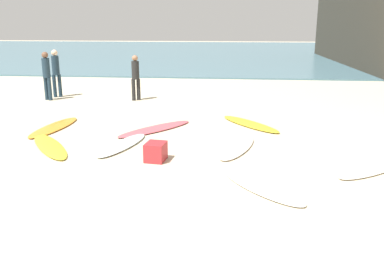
{
  "coord_description": "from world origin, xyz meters",
  "views": [
    {
      "loc": [
        1.55,
        -4.88,
        2.85
      ],
      "look_at": [
        0.58,
        4.68,
        0.3
      ],
      "focal_mm": 37.24,
      "sensor_mm": 36.0,
      "label": 1
    }
  ],
  "objects_px": {
    "surfboard_5": "(237,147)",
    "beachgoer_mid": "(56,71)",
    "surfboard_2": "(374,168)",
    "surfboard_4": "(156,129)",
    "surfboard_9": "(50,146)",
    "beachgoer_near": "(47,73)",
    "beachgoer_far": "(136,75)",
    "surfboard_1": "(250,124)",
    "surfboard_7": "(262,187)",
    "surfboard_6": "(54,127)",
    "beach_cooler": "(156,152)",
    "surfboard_3": "(123,145)"
  },
  "relations": [
    {
      "from": "surfboard_9",
      "to": "surfboard_1",
      "type": "bearing_deg",
      "value": 171.07
    },
    {
      "from": "surfboard_9",
      "to": "beachgoer_near",
      "type": "distance_m",
      "value": 6.41
    },
    {
      "from": "surfboard_5",
      "to": "beachgoer_mid",
      "type": "relative_size",
      "value": 1.12
    },
    {
      "from": "beachgoer_mid",
      "to": "surfboard_7",
      "type": "bearing_deg",
      "value": 105.59
    },
    {
      "from": "beachgoer_mid",
      "to": "surfboard_5",
      "type": "bearing_deg",
      "value": 113.11
    },
    {
      "from": "surfboard_2",
      "to": "beachgoer_near",
      "type": "xyz_separation_m",
      "value": [
        -9.8,
        6.47,
        0.99
      ]
    },
    {
      "from": "beachgoer_far",
      "to": "beachgoer_mid",
      "type": "bearing_deg",
      "value": -41.09
    },
    {
      "from": "surfboard_3",
      "to": "surfboard_9",
      "type": "distance_m",
      "value": 1.7
    },
    {
      "from": "surfboard_5",
      "to": "surfboard_1",
      "type": "bearing_deg",
      "value": -82.8
    },
    {
      "from": "surfboard_2",
      "to": "beach_cooler",
      "type": "distance_m",
      "value": 4.45
    },
    {
      "from": "surfboard_6",
      "to": "surfboard_7",
      "type": "distance_m",
      "value": 6.58
    },
    {
      "from": "beachgoer_near",
      "to": "beachgoer_far",
      "type": "height_order",
      "value": "beachgoer_near"
    },
    {
      "from": "surfboard_3",
      "to": "beachgoer_mid",
      "type": "height_order",
      "value": "beachgoer_mid"
    },
    {
      "from": "surfboard_3",
      "to": "beachgoer_mid",
      "type": "relative_size",
      "value": 1.09
    },
    {
      "from": "surfboard_7",
      "to": "beachgoer_mid",
      "type": "height_order",
      "value": "beachgoer_mid"
    },
    {
      "from": "surfboard_4",
      "to": "surfboard_5",
      "type": "height_order",
      "value": "same"
    },
    {
      "from": "beachgoer_near",
      "to": "beachgoer_far",
      "type": "distance_m",
      "value": 3.34
    },
    {
      "from": "surfboard_4",
      "to": "surfboard_7",
      "type": "relative_size",
      "value": 1.29
    },
    {
      "from": "surfboard_2",
      "to": "surfboard_4",
      "type": "height_order",
      "value": "surfboard_4"
    },
    {
      "from": "surfboard_1",
      "to": "surfboard_6",
      "type": "relative_size",
      "value": 1.0
    },
    {
      "from": "surfboard_7",
      "to": "surfboard_6",
      "type": "bearing_deg",
      "value": -73.08
    },
    {
      "from": "surfboard_2",
      "to": "beach_cooler",
      "type": "relative_size",
      "value": 4.49
    },
    {
      "from": "beachgoer_far",
      "to": "beach_cooler",
      "type": "bearing_deg",
      "value": 72.2
    },
    {
      "from": "surfboard_2",
      "to": "surfboard_7",
      "type": "height_order",
      "value": "surfboard_7"
    },
    {
      "from": "surfboard_6",
      "to": "surfboard_2",
      "type": "bearing_deg",
      "value": 168.49
    },
    {
      "from": "surfboard_5",
      "to": "surfboard_7",
      "type": "xyz_separation_m",
      "value": [
        0.42,
        -2.29,
        -0.0
      ]
    },
    {
      "from": "surfboard_2",
      "to": "surfboard_6",
      "type": "xyz_separation_m",
      "value": [
        -7.77,
        2.45,
        0.0
      ]
    },
    {
      "from": "surfboard_1",
      "to": "beach_cooler",
      "type": "bearing_deg",
      "value": 19.01
    },
    {
      "from": "surfboard_3",
      "to": "beach_cooler",
      "type": "relative_size",
      "value": 4.31
    },
    {
      "from": "beachgoer_far",
      "to": "surfboard_6",
      "type": "bearing_deg",
      "value": 38.64
    },
    {
      "from": "surfboard_5",
      "to": "surfboard_4",
      "type": "bearing_deg",
      "value": -16.39
    },
    {
      "from": "surfboard_5",
      "to": "surfboard_9",
      "type": "relative_size",
      "value": 0.89
    },
    {
      "from": "surfboard_7",
      "to": "beachgoer_mid",
      "type": "xyz_separation_m",
      "value": [
        -7.45,
        8.32,
        1.01
      ]
    },
    {
      "from": "surfboard_2",
      "to": "beachgoer_mid",
      "type": "height_order",
      "value": "beachgoer_mid"
    },
    {
      "from": "beachgoer_near",
      "to": "beachgoer_far",
      "type": "xyz_separation_m",
      "value": [
        3.32,
        0.31,
        -0.08
      ]
    },
    {
      "from": "surfboard_4",
      "to": "surfboard_9",
      "type": "height_order",
      "value": "surfboard_9"
    },
    {
      "from": "surfboard_6",
      "to": "beachgoer_near",
      "type": "height_order",
      "value": "beachgoer_near"
    },
    {
      "from": "surfboard_9",
      "to": "surfboard_4",
      "type": "bearing_deg",
      "value": -177.46
    },
    {
      "from": "surfboard_4",
      "to": "surfboard_7",
      "type": "bearing_deg",
      "value": 163.94
    },
    {
      "from": "beach_cooler",
      "to": "beachgoer_near",
      "type": "bearing_deg",
      "value": 130.0
    },
    {
      "from": "surfboard_4",
      "to": "surfboard_5",
      "type": "relative_size",
      "value": 1.21
    },
    {
      "from": "beachgoer_mid",
      "to": "surfboard_2",
      "type": "bearing_deg",
      "value": 117.51
    },
    {
      "from": "surfboard_1",
      "to": "surfboard_9",
      "type": "bearing_deg",
      "value": -9.28
    },
    {
      "from": "beachgoer_near",
      "to": "beach_cooler",
      "type": "relative_size",
      "value": 3.86
    },
    {
      "from": "beachgoer_near",
      "to": "beachgoer_mid",
      "type": "bearing_deg",
      "value": -70.34
    },
    {
      "from": "surfboard_5",
      "to": "beachgoer_near",
      "type": "distance_m",
      "value": 8.94
    },
    {
      "from": "surfboard_4",
      "to": "beachgoer_near",
      "type": "distance_m",
      "value": 6.32
    },
    {
      "from": "surfboard_2",
      "to": "beachgoer_far",
      "type": "distance_m",
      "value": 9.42
    },
    {
      "from": "surfboard_5",
      "to": "surfboard_6",
      "type": "distance_m",
      "value": 5.24
    },
    {
      "from": "surfboard_2",
      "to": "surfboard_3",
      "type": "xyz_separation_m",
      "value": [
        -5.42,
        0.99,
        0.01
      ]
    }
  ]
}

